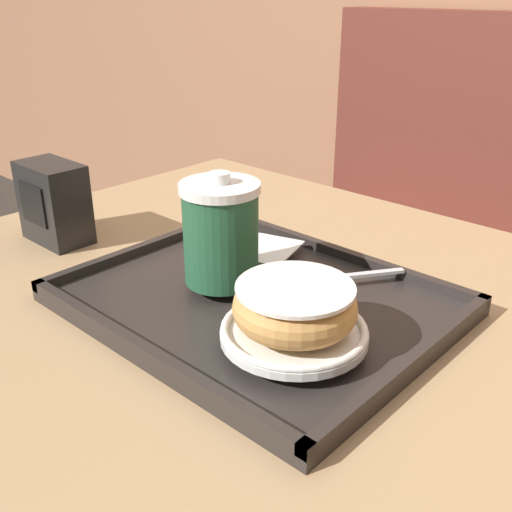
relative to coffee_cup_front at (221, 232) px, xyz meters
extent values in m
cube|color=brown|center=(0.09, 0.86, -0.58)|extent=(1.29, 0.44, 0.45)
cube|color=tan|center=(0.02, 0.02, -0.10)|extent=(0.95, 0.82, 0.03)
cube|color=#282321|center=(0.04, 0.01, -0.08)|extent=(0.40, 0.33, 0.01)
cube|color=#282321|center=(0.04, -0.15, -0.07)|extent=(0.40, 0.01, 0.01)
cube|color=#282321|center=(0.04, 0.17, -0.07)|extent=(0.40, 0.01, 0.01)
cube|color=#282321|center=(-0.15, 0.01, -0.07)|extent=(0.01, 0.33, 0.01)
cube|color=#282321|center=(0.24, 0.01, -0.07)|extent=(0.01, 0.33, 0.01)
cube|color=white|center=(-0.03, 0.10, -0.06)|extent=(0.12, 0.11, 0.00)
cylinder|color=#235638|center=(0.00, 0.00, -0.01)|extent=(0.08, 0.08, 0.11)
cylinder|color=white|center=(0.00, 0.00, 0.05)|extent=(0.09, 0.09, 0.01)
cylinder|color=white|center=(0.00, 0.00, 0.06)|extent=(0.02, 0.02, 0.01)
cylinder|color=white|center=(0.14, -0.04, -0.06)|extent=(0.14, 0.14, 0.01)
torus|color=white|center=(0.14, -0.04, -0.05)|extent=(0.14, 0.14, 0.01)
torus|color=tan|center=(0.14, -0.04, -0.03)|extent=(0.12, 0.12, 0.04)
cylinder|color=white|center=(0.14, -0.04, -0.01)|extent=(0.11, 0.11, 0.00)
ellipsoid|color=silver|center=(0.08, 0.06, -0.05)|extent=(0.04, 0.04, 0.01)
cube|color=silver|center=(0.11, 0.12, -0.06)|extent=(0.06, 0.09, 0.00)
cube|color=black|center=(-0.30, -0.04, -0.03)|extent=(0.10, 0.06, 0.11)
cube|color=black|center=(-0.30, -0.07, -0.02)|extent=(0.06, 0.00, 0.06)
camera|label=1|loc=(0.45, -0.43, 0.25)|focal=42.00mm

